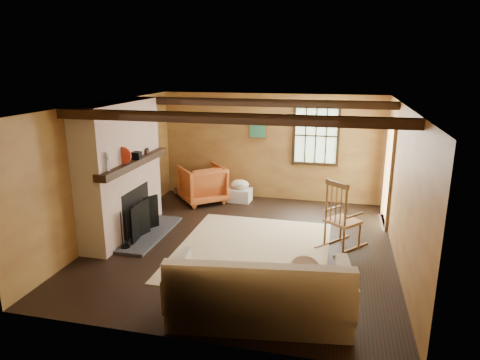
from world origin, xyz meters
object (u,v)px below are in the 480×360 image
(fireplace, at_px, (122,175))
(laundry_basket, at_px, (240,195))
(rocking_chair, at_px, (341,219))
(armchair, at_px, (202,184))
(sofa, at_px, (260,295))

(fireplace, xyz_separation_m, laundry_basket, (1.61, 2.32, -0.95))
(fireplace, xyz_separation_m, rocking_chair, (3.86, 0.27, -0.60))
(rocking_chair, relative_size, laundry_basket, 2.39)
(laundry_basket, distance_m, armchair, 0.89)
(rocking_chair, height_order, armchair, rocking_chair)
(fireplace, distance_m, sofa, 3.71)
(rocking_chair, relative_size, sofa, 0.52)
(fireplace, xyz_separation_m, armchair, (0.80, 2.08, -0.68))
(sofa, relative_size, laundry_basket, 4.63)
(fireplace, bearing_deg, rocking_chair, 4.00)
(armchair, bearing_deg, rocking_chair, 109.52)
(rocking_chair, bearing_deg, laundry_basket, -2.37)
(sofa, height_order, laundry_basket, sofa)
(sofa, bearing_deg, laundry_basket, 98.60)
(rocking_chair, distance_m, sofa, 2.59)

